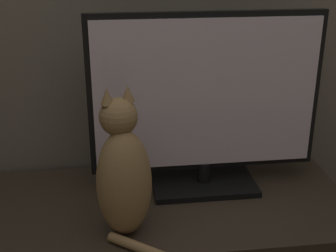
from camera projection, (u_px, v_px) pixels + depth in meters
tv at (206, 104)px, 1.49m from camera, size 0.75×0.21×0.59m
cat at (123, 175)px, 1.28m from camera, size 0.21×0.26×0.43m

